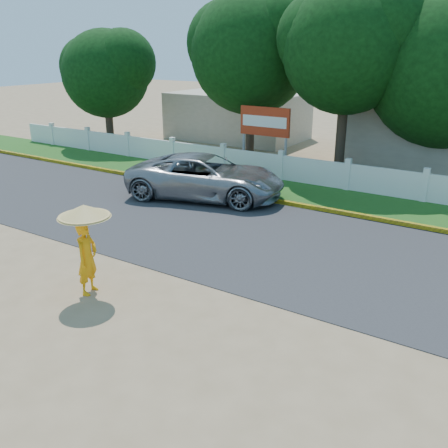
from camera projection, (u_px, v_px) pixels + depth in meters
ground at (177, 301)px, 11.53m from camera, size 120.00×120.00×0.00m
road at (269, 241)px, 15.08m from camera, size 60.00×7.00×0.02m
grass_verge at (333, 198)px, 19.22m from camera, size 60.00×3.50×0.03m
curb at (316, 208)px, 17.86m from camera, size 40.00×0.18×0.16m
fence at (347, 177)px, 20.19m from camera, size 40.00×0.10×1.10m
building_far at (237, 116)px, 31.17m from camera, size 8.00×5.00×2.80m
vehicle at (206, 177)px, 19.08m from camera, size 6.51×4.28×1.66m
monk_with_parasol at (86, 236)px, 11.46m from camera, size 1.21×1.21×2.21m
billboard at (265, 125)px, 22.79m from camera, size 2.50×0.13×2.95m
tree_row at (411, 56)px, 20.72m from camera, size 35.26×7.91×9.11m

